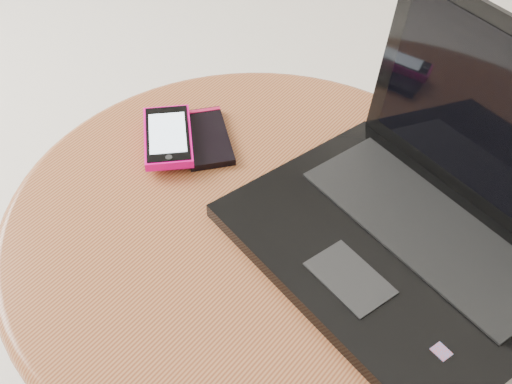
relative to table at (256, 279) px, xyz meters
The scene contains 4 objects.
table is the anchor object (origin of this frame).
laptop 0.23m from the table, 28.63° to the left, with size 0.40×0.35×0.23m.
phone_black 0.18m from the table, 152.14° to the left, with size 0.12×0.11×0.01m.
phone_pink 0.20m from the table, 167.83° to the left, with size 0.12×0.12×0.01m.
Camera 1 is at (0.39, -0.34, 1.07)m, focal length 52.09 mm.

